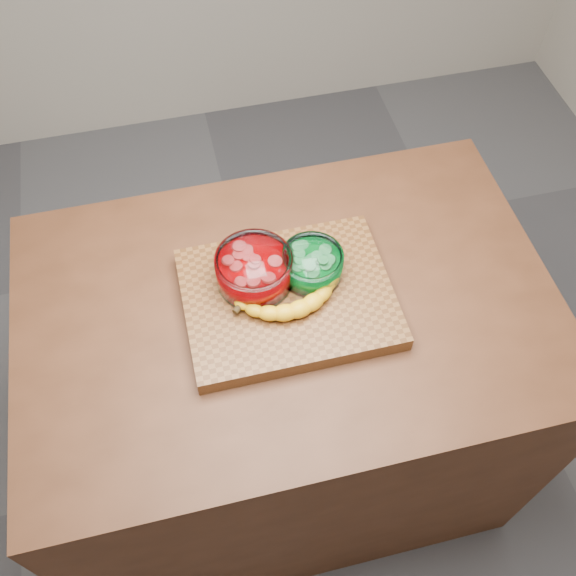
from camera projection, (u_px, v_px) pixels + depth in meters
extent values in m
plane|color=#525257|center=(288.00, 450.00, 2.16)|extent=(3.50, 3.50, 0.00)
cube|color=#4E2917|center=(288.00, 392.00, 1.79)|extent=(1.20, 0.80, 0.90)
cube|color=brown|center=(288.00, 298.00, 1.40)|extent=(0.45, 0.35, 0.04)
cylinder|color=white|center=(254.00, 270.00, 1.37)|extent=(0.17, 0.17, 0.08)
cylinder|color=#CE0004|center=(254.00, 273.00, 1.38)|extent=(0.14, 0.14, 0.04)
cylinder|color=#FF5051|center=(254.00, 264.00, 1.36)|extent=(0.14, 0.14, 0.02)
cylinder|color=white|center=(312.00, 265.00, 1.39)|extent=(0.14, 0.14, 0.06)
cylinder|color=#008223|center=(312.00, 267.00, 1.40)|extent=(0.11, 0.11, 0.04)
cylinder|color=#5EC871|center=(312.00, 259.00, 1.37)|extent=(0.11, 0.11, 0.02)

